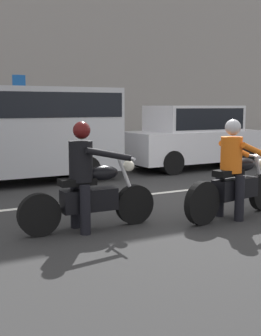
{
  "coord_description": "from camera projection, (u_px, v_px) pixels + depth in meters",
  "views": [
    {
      "loc": [
        -5.16,
        -6.88,
        1.8
      ],
      "look_at": [
        -1.8,
        -0.85,
        0.85
      ],
      "focal_mm": 48.55,
      "sensor_mm": 36.0,
      "label": 1
    }
  ],
  "objects": [
    {
      "name": "parked_van_silver",
      "position": [
        8.0,
        128.0,
        10.44
      ],
      "size": [
        5.07,
        1.96,
        2.22
      ],
      "color": "#B2B5BA",
      "rests_on": "ground_plane"
    },
    {
      "name": "street_sign_post",
      "position": [
        20.0,
        107.0,
        15.25
      ],
      "size": [
        0.44,
        0.08,
        2.7
      ],
      "color": "gray",
      "rests_on": "sidewalk_slab"
    },
    {
      "name": "motorcycle_with_rider_orange_stripe",
      "position": [
        235.0,
        178.0,
        7.31
      ],
      "size": [
        2.21,
        0.76,
        1.59
      ],
      "color": "black",
      "rests_on": "ground_plane"
    },
    {
      "name": "motorcycle_with_rider_black_leather",
      "position": [
        88.0,
        186.0,
        6.56
      ],
      "size": [
        2.1,
        0.7,
        1.58
      ],
      "color": "black",
      "rests_on": "ground_plane"
    },
    {
      "name": "lane_marking_stripe",
      "position": [
        143.0,
        195.0,
        9.21
      ],
      "size": [
        18.0,
        0.14,
        0.01
      ],
      "primitive_type": "cube",
      "color": "silver",
      "rests_on": "ground_plane"
    },
    {
      "name": "parked_hatchback_white",
      "position": [
        193.0,
        136.0,
        13.04
      ],
      "size": [
        4.02,
        1.76,
        1.8
      ],
      "color": "silver",
      "rests_on": "ground_plane"
    },
    {
      "name": "ground_plane",
      "position": [
        191.0,
        200.0,
        8.69
      ],
      "size": [
        80.0,
        80.0,
        0.0
      ],
      "primitive_type": "plane",
      "color": "#2D2D2D"
    },
    {
      "name": "sidewalk_slab",
      "position": [
        51.0,
        156.0,
        15.6
      ],
      "size": [
        40.0,
        4.4,
        0.14
      ],
      "primitive_type": "cube",
      "color": "#99968E",
      "rests_on": "ground_plane"
    }
  ]
}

